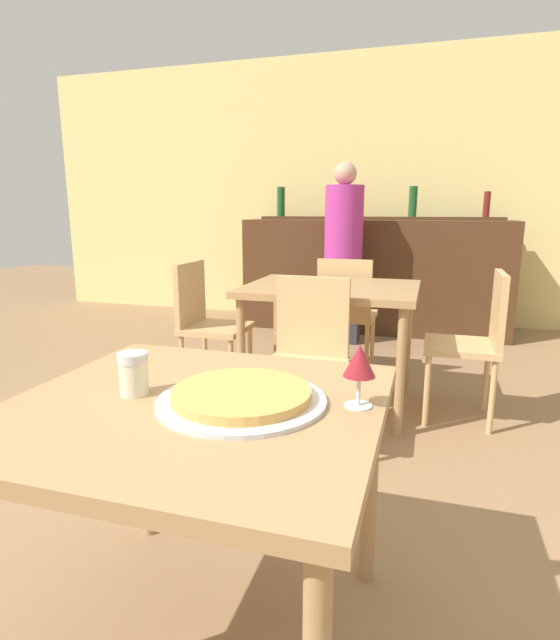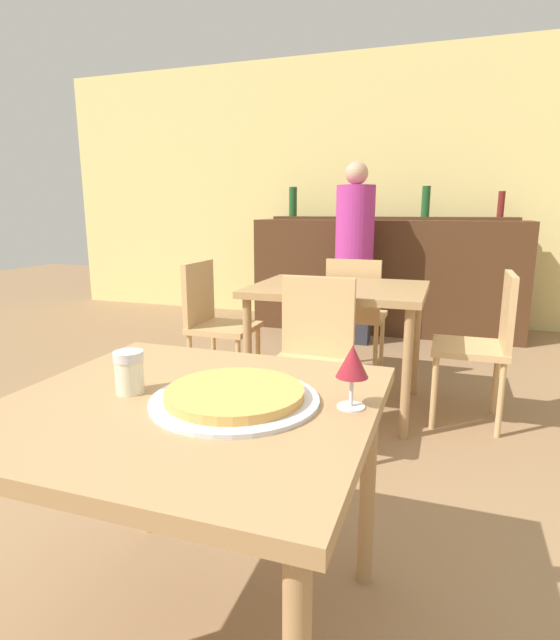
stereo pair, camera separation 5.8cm
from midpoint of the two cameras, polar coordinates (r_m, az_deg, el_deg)
ground_plane at (r=1.71m, az=-9.76°, el=-32.31°), size 16.00×16.00×0.00m
wall_back at (r=5.58m, az=11.30°, el=14.28°), size 8.00×0.05×2.80m
dining_table_near at (r=1.34m, az=-10.79°, el=-12.37°), size 0.94×0.89×0.72m
dining_table_far at (r=3.03m, az=5.27°, el=2.32°), size 1.02×0.82×0.76m
bar_counter at (r=5.12m, az=10.31°, el=4.99°), size 2.60×0.56×1.10m
bar_back_shelf at (r=5.22m, az=10.26°, el=11.86°), size 2.39×0.24×0.34m
chair_far_side_front at (r=2.51m, az=2.48°, el=-3.60°), size 0.40×0.40×0.87m
chair_far_side_back at (r=3.62m, az=7.10°, el=1.31°), size 0.40×0.40×0.87m
chair_far_side_left at (r=3.33m, az=-9.03°, el=0.26°), size 0.40×0.40×0.87m
chair_far_side_right at (r=3.01m, az=21.00°, el=-1.72°), size 0.40×0.40×0.87m
pizza_tray at (r=1.28m, az=-5.72°, el=-8.72°), size 0.43×0.43×0.04m
cheese_shaker at (r=1.38m, az=-17.53°, el=-5.83°), size 0.08×0.08×0.11m
person_standing at (r=4.55m, az=6.88°, el=8.20°), size 0.34×0.34×1.61m
wine_glass at (r=1.23m, az=7.74°, el=-4.84°), size 0.08×0.08×0.16m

